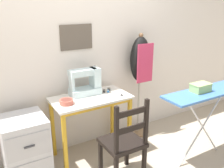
{
  "coord_description": "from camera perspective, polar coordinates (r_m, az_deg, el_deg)",
  "views": [
    {
      "loc": [
        -1.16,
        -2.19,
        1.83
      ],
      "look_at": [
        0.27,
        0.22,
        0.88
      ],
      "focal_mm": 40.0,
      "sensor_mm": 36.0,
      "label": 1
    }
  ],
  "objects": [
    {
      "name": "dress_form",
      "position": [
        3.34,
        6.43,
        4.13
      ],
      "size": [
        0.32,
        0.32,
        1.43
      ],
      "color": "#846647",
      "rests_on": "ground_plane"
    },
    {
      "name": "wall_back",
      "position": [
        3.03,
        -7.77,
        8.06
      ],
      "size": [
        10.0,
        0.07,
        2.55
      ],
      "color": "silver",
      "rests_on": "ground_plane"
    },
    {
      "name": "filing_cabinet",
      "position": [
        2.84,
        -19.15,
        -13.73
      ],
      "size": [
        0.44,
        0.48,
        0.7
      ],
      "color": "#B7B7BC",
      "rests_on": "ground_plane"
    },
    {
      "name": "thread_spool_mid_table",
      "position": [
        3.03,
        -0.91,
        -1.68
      ],
      "size": [
        0.03,
        0.03,
        0.03
      ],
      "color": "#2875C1",
      "rests_on": "sewing_table"
    },
    {
      "name": "fabric_bowl",
      "position": [
        2.74,
        -10.36,
        -4.01
      ],
      "size": [
        0.15,
        0.15,
        0.05
      ],
      "color": "#B25647",
      "rests_on": "sewing_table"
    },
    {
      "name": "sewing_machine",
      "position": [
        2.95,
        -5.84,
        0.35
      ],
      "size": [
        0.38,
        0.18,
        0.34
      ],
      "color": "silver",
      "rests_on": "sewing_table"
    },
    {
      "name": "thread_spool_near_machine",
      "position": [
        3.02,
        -1.82,
        -1.65
      ],
      "size": [
        0.04,
        0.04,
        0.04
      ],
      "color": "black",
      "rests_on": "sewing_table"
    },
    {
      "name": "ironing_board",
      "position": [
        2.97,
        20.85,
        -2.46
      ],
      "size": [
        1.1,
        0.32,
        0.87
      ],
      "color": "#3D6BAD",
      "rests_on": "ground_plane"
    },
    {
      "name": "sewing_table",
      "position": [
        2.94,
        -4.74,
        -5.24
      ],
      "size": [
        0.91,
        0.49,
        0.76
      ],
      "color": "silver",
      "rests_on": "ground_plane"
    },
    {
      "name": "scissors",
      "position": [
        2.96,
        2.21,
        -2.42
      ],
      "size": [
        0.09,
        0.11,
        0.01
      ],
      "color": "silver",
      "rests_on": "sewing_table"
    },
    {
      "name": "ground_plane",
      "position": [
        3.08,
        -2.41,
        -17.69
      ],
      "size": [
        14.0,
        14.0,
        0.0
      ],
      "primitive_type": "plane",
      "color": "tan"
    },
    {
      "name": "thread_spool_far_edge",
      "position": [
        3.09,
        -0.72,
        -1.22
      ],
      "size": [
        0.04,
        0.04,
        0.03
      ],
      "color": "black",
      "rests_on": "sewing_table"
    },
    {
      "name": "wooden_chair",
      "position": [
        2.61,
        2.73,
        -13.34
      ],
      "size": [
        0.4,
        0.38,
        0.94
      ],
      "color": "black",
      "rests_on": "ground_plane"
    },
    {
      "name": "storage_box",
      "position": [
        2.9,
        19.6,
        -0.77
      ],
      "size": [
        0.22,
        0.14,
        0.09
      ],
      "color": "#8EB266",
      "rests_on": "ironing_board"
    }
  ]
}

